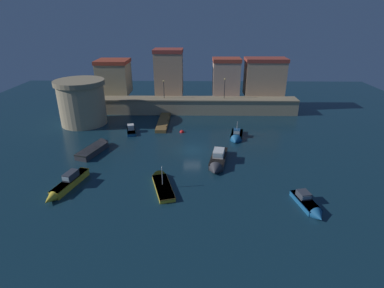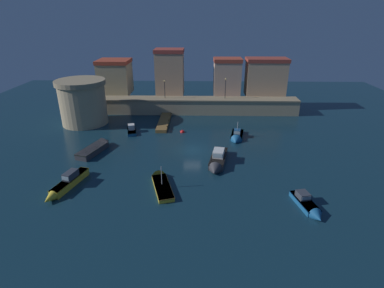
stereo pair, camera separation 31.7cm
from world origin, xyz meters
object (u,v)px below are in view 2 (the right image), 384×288
at_px(moored_boat_2, 131,128).
at_px(moored_boat_0, 237,137).
at_px(moored_boat_1, 97,147).
at_px(moored_boat_3, 67,184).
at_px(mooring_buoy_0, 182,132).
at_px(moored_boat_6, 161,181).
at_px(quay_lamp_0, 165,86).
at_px(fortress_tower, 83,102).
at_px(moored_boat_4, 308,206).
at_px(moored_boat_5, 218,161).
at_px(quay_lamp_1, 226,85).

bearing_deg(moored_boat_2, moored_boat_0, -114.81).
bearing_deg(moored_boat_0, moored_boat_1, -65.99).
height_order(moored_boat_3, mooring_buoy_0, moored_boat_3).
bearing_deg(moored_boat_6, moored_boat_0, -53.09).
height_order(moored_boat_2, moored_boat_3, moored_boat_3).
bearing_deg(moored_boat_0, moored_boat_3, -43.11).
height_order(moored_boat_1, moored_boat_3, moored_boat_3).
bearing_deg(moored_boat_2, quay_lamp_0, -39.35).
distance_m(quay_lamp_0, mooring_buoy_0, 12.44).
bearing_deg(fortress_tower, mooring_buoy_0, -13.09).
bearing_deg(moored_boat_4, moored_boat_5, -149.61).
xyz_separation_m(fortress_tower, moored_boat_0, (26.23, -6.76, -3.60)).
bearing_deg(mooring_buoy_0, moored_boat_5, -65.60).
bearing_deg(moored_boat_1, fortress_tower, 43.94).
xyz_separation_m(fortress_tower, quay_lamp_1, (25.29, 6.47, 1.61)).
bearing_deg(moored_boat_4, quay_lamp_0, -162.34).
distance_m(moored_boat_5, moored_boat_6, 8.45).
relative_size(moored_boat_0, moored_boat_1, 0.81).
relative_size(moored_boat_4, mooring_buoy_0, 6.84).
bearing_deg(moored_boat_0, moored_boat_5, -10.45).
distance_m(moored_boat_0, moored_boat_1, 21.10).
relative_size(moored_boat_5, moored_boat_6, 1.03).
relative_size(moored_boat_3, moored_boat_6, 1.02).
xyz_separation_m(moored_boat_5, mooring_buoy_0, (-5.21, 11.48, -0.55)).
distance_m(moored_boat_3, moored_boat_5, 18.37).
distance_m(fortress_tower, moored_boat_5, 27.80).
height_order(fortress_tower, moored_boat_4, fortress_tower).
bearing_deg(moored_boat_2, mooring_buoy_0, -108.18).
bearing_deg(mooring_buoy_0, moored_boat_3, -124.31).
bearing_deg(moored_boat_0, moored_boat_4, 26.66).
bearing_deg(moored_boat_2, fortress_tower, 54.96).
distance_m(moored_boat_5, mooring_buoy_0, 12.62).
bearing_deg(moored_boat_4, fortress_tower, -140.32).
height_order(quay_lamp_0, quay_lamp_1, quay_lamp_1).
relative_size(quay_lamp_1, moored_boat_4, 0.75).
relative_size(fortress_tower, moored_boat_2, 1.60).
bearing_deg(quay_lamp_0, moored_boat_0, -46.47).
bearing_deg(moored_boat_4, mooring_buoy_0, -158.34).
bearing_deg(moored_boat_5, moored_boat_2, -120.71).
height_order(quay_lamp_1, moored_boat_6, quay_lamp_1).
height_order(fortress_tower, moored_boat_2, fortress_tower).
bearing_deg(quay_lamp_1, quay_lamp_0, 180.00).
relative_size(fortress_tower, quay_lamp_0, 2.44).
distance_m(moored_boat_2, moored_boat_4, 31.20).
distance_m(moored_boat_0, moored_boat_2, 17.60).
relative_size(quay_lamp_0, moored_boat_2, 0.65).
bearing_deg(quay_lamp_1, mooring_buoy_0, -126.17).
xyz_separation_m(fortress_tower, moored_boat_4, (31.39, -25.13, -3.55)).
distance_m(quay_lamp_1, moored_boat_2, 19.80).
height_order(quay_lamp_1, moored_boat_1, quay_lamp_1).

